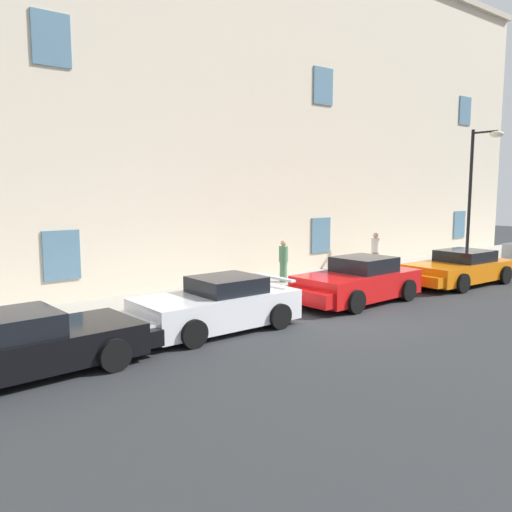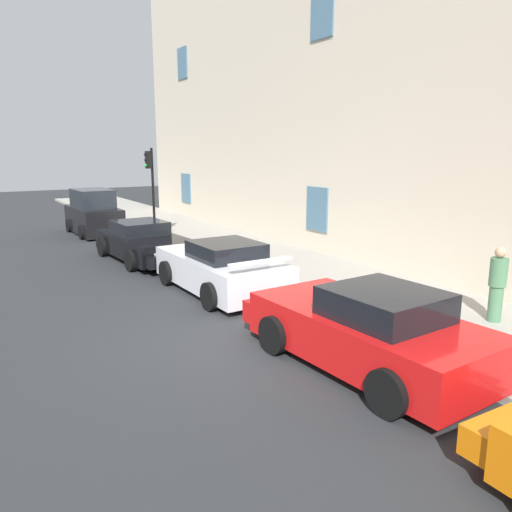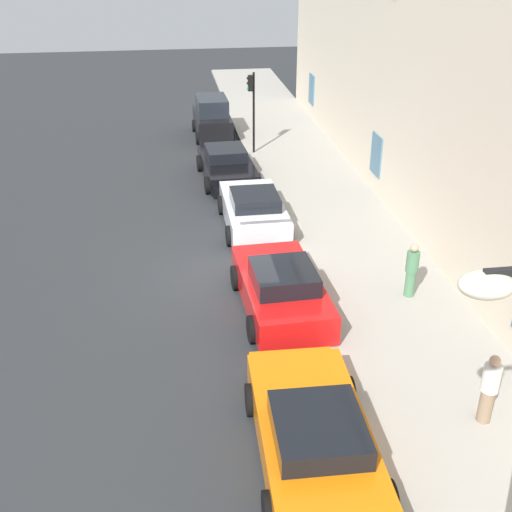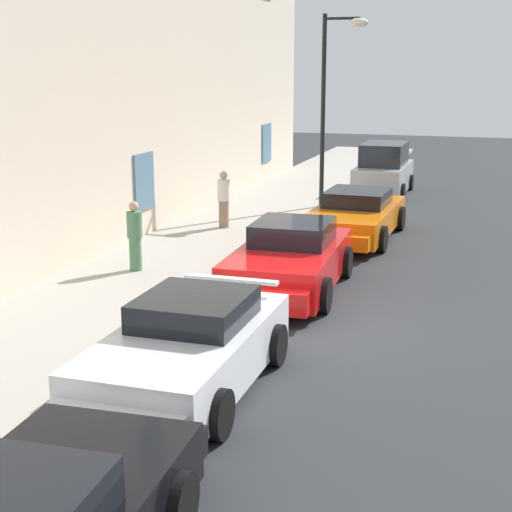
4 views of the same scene
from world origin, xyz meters
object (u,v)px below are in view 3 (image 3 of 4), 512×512
Objects in this scene: sportscar_yellow_flank at (253,209)px; pedestrian_admiring at (412,270)px; hatchback_distant at (212,120)px; traffic_light at (252,99)px; pedestrian_strolling at (489,388)px; sportscar_white_middle at (279,286)px; sportscar_tail_end at (312,429)px; sportscar_red_lead at (228,168)px.

pedestrian_admiring is at bearing 32.56° from sportscar_yellow_flank.
traffic_light is (3.10, 1.52, 1.69)m from hatchback_distant.
traffic_light is at bearing -172.83° from pedestrian_strolling.
sportscar_yellow_flank is 0.97× the size of sportscar_white_middle.
traffic_light is at bearing 26.10° from hatchback_distant.
sportscar_yellow_flank is 1.23× the size of hatchback_distant.
hatchback_distant is at bearing -179.59° from sportscar_tail_end.
sportscar_red_lead is at bearing -24.05° from traffic_light.
pedestrian_strolling is (21.13, 3.79, 0.09)m from hatchback_distant.
sportscar_white_middle is 16.00m from hatchback_distant.
traffic_light is 2.21× the size of pedestrian_strolling.
sportscar_white_middle is 1.28× the size of hatchback_distant.
pedestrian_admiring reaches higher than sportscar_tail_end.
traffic_light reaches higher than hatchback_distant.
sportscar_yellow_flank is 7.84m from traffic_light.
pedestrian_strolling is (5.14, 3.31, 0.32)m from sportscar_white_middle.
traffic_light is at bearing 172.38° from sportscar_yellow_flank.
pedestrian_admiring is (0.15, 3.56, 0.31)m from sportscar_white_middle.
sportscar_yellow_flank is 6.56m from pedestrian_admiring.
sportscar_red_lead is 1.35× the size of traffic_light.
pedestrian_admiring is (16.14, 4.04, 0.08)m from hatchback_distant.
sportscar_tail_end is (15.12, 0.05, 0.01)m from sportscar_red_lead.
sportscar_tail_end is (5.39, -0.32, -0.04)m from sportscar_white_middle.
sportscar_tail_end is 21.38m from hatchback_distant.
traffic_light reaches higher than sportscar_tail_end.
sportscar_white_middle is at bearing 176.55° from sportscar_tail_end.
pedestrian_admiring reaches higher than sportscar_white_middle.
hatchback_distant reaches higher than sportscar_red_lead.
sportscar_tail_end is 1.45× the size of traffic_light.
sportscar_yellow_flank is at bearing -7.62° from traffic_light.
pedestrian_admiring reaches higher than sportscar_yellow_flank.
traffic_light is at bearing -169.07° from pedestrian_admiring.
sportscar_red_lead is 9.74m from sportscar_white_middle.
traffic_light is (-12.89, 1.04, 1.92)m from sportscar_white_middle.
pedestrian_admiring is at bearing 10.93° from traffic_light.
sportscar_yellow_flank is 11.01m from pedestrian_strolling.
sportscar_red_lead is 10.64m from pedestrian_admiring.
sportscar_yellow_flank is 10.76m from sportscar_tail_end.
traffic_light reaches higher than sportscar_red_lead.
pedestrian_strolling is at bearing 10.16° from hatchback_distant.
hatchback_distant is 21.46m from pedestrian_strolling.
hatchback_distant is 1.05× the size of traffic_light.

